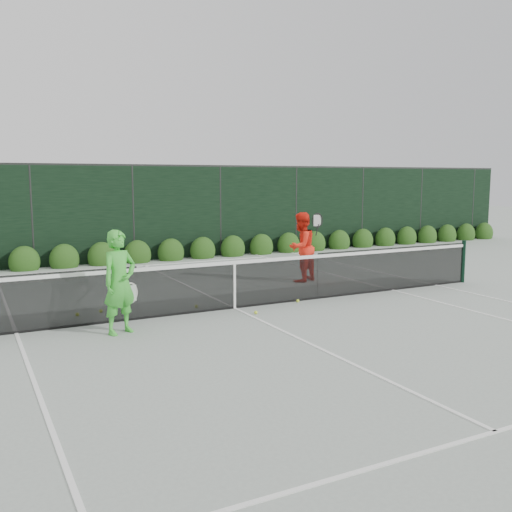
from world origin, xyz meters
TOP-DOWN VIEW (x-y plane):
  - ground at (0.00, 0.00)m, footprint 80.00×80.00m
  - tennis_net at (-0.02, 0.00)m, footprint 12.90×0.10m
  - player_woman at (-2.51, -0.78)m, footprint 0.76×0.65m
  - player_man at (2.81, 1.99)m, footprint 1.06×0.96m
  - court_lines at (0.00, 0.00)m, footprint 11.03×23.83m
  - windscreen_fence at (0.00, -2.71)m, footprint 32.00×21.07m
  - hedge_row at (-0.00, 7.15)m, footprint 31.66×0.65m
  - tennis_balls at (-0.91, 0.27)m, footprint 4.47×1.57m

SIDE VIEW (x-z plane):
  - ground at x=0.00m, z-range 0.00..0.00m
  - court_lines at x=0.00m, z-range 0.00..0.01m
  - tennis_balls at x=-0.91m, z-range 0.00..0.07m
  - hedge_row at x=0.00m, z-range -0.23..0.70m
  - tennis_net at x=-0.02m, z-range 0.00..1.07m
  - player_woman at x=-2.51m, z-range 0.00..1.77m
  - player_man at x=2.81m, z-range 0.00..1.77m
  - windscreen_fence at x=0.00m, z-range -0.02..3.04m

